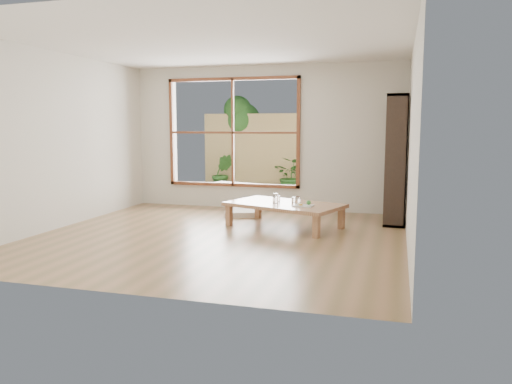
% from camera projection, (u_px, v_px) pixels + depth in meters
% --- Properties ---
extents(ground, '(5.00, 5.00, 0.00)m').
position_uv_depth(ground, '(219.00, 236.00, 6.91)').
color(ground, '#9D734E').
rests_on(ground, ground).
extents(low_table, '(1.90, 1.45, 0.37)m').
position_uv_depth(low_table, '(284.00, 206.00, 7.50)').
color(low_table, tan).
rests_on(low_table, ground).
extents(floor_cushion, '(0.77, 0.77, 0.09)m').
position_uv_depth(floor_cushion, '(243.00, 212.00, 8.58)').
color(floor_cushion, white).
rests_on(floor_cushion, ground).
extents(bookshelf, '(0.32, 0.90, 1.99)m').
position_uv_depth(bookshelf, '(396.00, 160.00, 7.78)').
color(bookshelf, '#30211A').
rests_on(bookshelf, ground).
extents(glass_tall, '(0.08, 0.08, 0.15)m').
position_uv_depth(glass_tall, '(275.00, 198.00, 7.47)').
color(glass_tall, silver).
rests_on(glass_tall, low_table).
extents(glass_mid, '(0.08, 0.08, 0.11)m').
position_uv_depth(glass_mid, '(298.00, 200.00, 7.39)').
color(glass_mid, silver).
rests_on(glass_mid, low_table).
extents(glass_short, '(0.06, 0.06, 0.08)m').
position_uv_depth(glass_short, '(294.00, 200.00, 7.57)').
color(glass_short, silver).
rests_on(glass_short, low_table).
extents(glass_small, '(0.07, 0.07, 0.09)m').
position_uv_depth(glass_small, '(278.00, 198.00, 7.66)').
color(glass_small, silver).
rests_on(glass_small, low_table).
extents(food_tray, '(0.29, 0.23, 0.09)m').
position_uv_depth(food_tray, '(304.00, 205.00, 7.20)').
color(food_tray, white).
rests_on(food_tray, low_table).
extents(deck, '(2.80, 2.00, 0.05)m').
position_uv_depth(deck, '(251.00, 199.00, 10.47)').
color(deck, '#3A312A').
rests_on(deck, ground).
extents(garden_bench, '(1.16, 0.64, 0.35)m').
position_uv_depth(garden_bench, '(239.00, 186.00, 10.03)').
color(garden_bench, '#30211A').
rests_on(garden_bench, deck).
extents(bamboo_fence, '(2.80, 0.06, 1.80)m').
position_uv_depth(bamboo_fence, '(263.00, 154.00, 11.31)').
color(bamboo_fence, tan).
rests_on(bamboo_fence, ground).
extents(shrub_right, '(0.91, 0.85, 0.82)m').
position_uv_depth(shrub_right, '(292.00, 176.00, 10.87)').
color(shrub_right, '#2A5F23').
rests_on(shrub_right, deck).
extents(shrub_left, '(0.57, 0.52, 0.86)m').
position_uv_depth(shrub_left, '(222.00, 173.00, 11.35)').
color(shrub_left, '#2A5F23').
rests_on(shrub_left, deck).
extents(garden_tree, '(1.04, 0.85, 2.22)m').
position_uv_depth(garden_tree, '(239.00, 122.00, 11.68)').
color(garden_tree, '#4C3D2D').
rests_on(garden_tree, ground).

